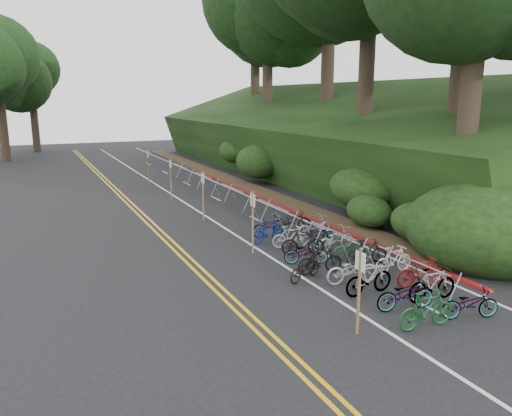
# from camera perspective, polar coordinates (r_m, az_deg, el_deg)

# --- Properties ---
(ground) EXTENTS (120.00, 120.00, 0.00)m
(ground) POSITION_cam_1_polar(r_m,az_deg,el_deg) (15.51, 5.38, -10.51)
(ground) COLOR black
(ground) RESTS_ON ground
(road_markings) EXTENTS (7.47, 80.00, 0.01)m
(road_markings) POSITION_cam_1_polar(r_m,az_deg,el_deg) (24.50, -5.25, -1.84)
(road_markings) COLOR gold
(road_markings) RESTS_ON ground
(red_curb) EXTENTS (0.25, 28.00, 0.10)m
(red_curb) POSITION_cam_1_polar(r_m,az_deg,el_deg) (28.19, 3.17, 0.18)
(red_curb) COLOR maroon
(red_curb) RESTS_ON ground
(embankment) EXTENTS (14.30, 48.14, 9.11)m
(embankment) POSITION_cam_1_polar(r_m,az_deg,el_deg) (37.46, 8.02, 7.03)
(embankment) COLOR black
(embankment) RESTS_ON ground
(bike_rack_front) EXTENTS (1.10, 3.21, 1.09)m
(bike_rack_front) POSITION_cam_1_polar(r_m,az_deg,el_deg) (16.55, 17.30, -6.53)
(bike_rack_front) COLOR gray
(bike_rack_front) RESTS_ON ground
(bike_racks_rest) EXTENTS (1.14, 23.00, 1.17)m
(bike_racks_rest) POSITION_cam_1_polar(r_m,az_deg,el_deg) (27.79, -2.71, 1.70)
(bike_racks_rest) COLOR gray
(bike_racks_rest) RESTS_ON ground
(signpost_near) EXTENTS (0.08, 0.40, 2.34)m
(signpost_near) POSITION_cam_1_polar(r_m,az_deg,el_deg) (13.19, 11.71, -8.67)
(signpost_near) COLOR brown
(signpost_near) RESTS_ON ground
(signposts_rest) EXTENTS (0.08, 18.40, 2.50)m
(signposts_rest) POSITION_cam_1_polar(r_m,az_deg,el_deg) (27.84, -8.08, 2.82)
(signposts_rest) COLOR brown
(signposts_rest) RESTS_ON ground
(bike_front) EXTENTS (1.17, 1.70, 0.85)m
(bike_front) POSITION_cam_1_polar(r_m,az_deg,el_deg) (17.06, 5.61, -6.82)
(bike_front) COLOR black
(bike_front) RESTS_ON ground
(bike_valet) EXTENTS (3.23, 12.18, 1.08)m
(bike_valet) POSITION_cam_1_polar(r_m,az_deg,el_deg) (18.56, 10.05, -5.17)
(bike_valet) COLOR #144C1E
(bike_valet) RESTS_ON ground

